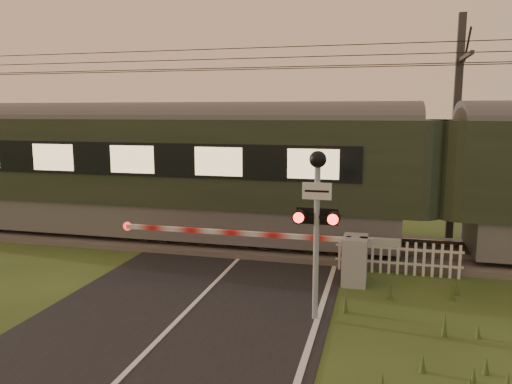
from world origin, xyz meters
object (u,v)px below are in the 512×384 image
(boom_gate, at_px, (341,256))
(catenary_mast, at_px, (456,126))
(picket_fence, at_px, (398,258))
(train, at_px, (437,177))
(crossing_signal, at_px, (317,205))

(boom_gate, relative_size, catenary_mast, 1.02)
(picket_fence, bearing_deg, boom_gate, -145.72)
(train, height_order, picket_fence, train)
(crossing_signal, distance_m, catenary_mast, 8.40)
(train, relative_size, catenary_mast, 6.18)
(crossing_signal, bearing_deg, catenary_mast, 65.24)
(train, distance_m, picket_fence, 2.89)
(boom_gate, distance_m, crossing_signal, 3.00)
(train, distance_m, crossing_signal, 5.96)
(boom_gate, xyz_separation_m, crossing_signal, (-0.31, -2.44, 1.72))
(train, distance_m, catenary_mast, 2.73)
(boom_gate, height_order, catenary_mast, catenary_mast)
(picket_fence, bearing_deg, train, 61.28)
(train, bearing_deg, crossing_signal, -117.46)
(boom_gate, bearing_deg, train, 49.42)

